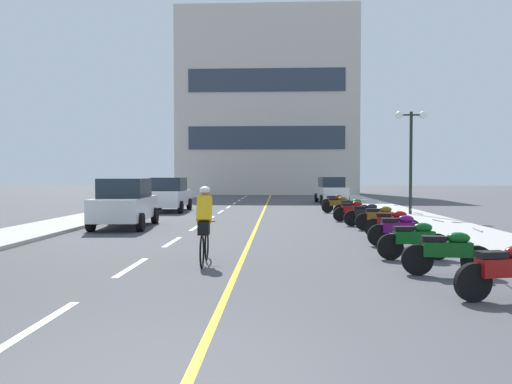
# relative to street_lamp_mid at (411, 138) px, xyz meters

# --- Properties ---
(ground_plane) EXTENTS (140.00, 140.00, 0.00)m
(ground_plane) POSITION_rel_street_lamp_mid_xyz_m (-7.27, 1.56, -3.68)
(ground_plane) COLOR #47474C
(curb_left) EXTENTS (2.40, 72.00, 0.12)m
(curb_left) POSITION_rel_street_lamp_mid_xyz_m (-14.47, 4.56, -3.62)
(curb_left) COLOR #A8A8A3
(curb_left) RESTS_ON ground
(curb_right) EXTENTS (2.40, 72.00, 0.12)m
(curb_right) POSITION_rel_street_lamp_mid_xyz_m (-0.07, 4.56, -3.62)
(curb_right) COLOR #A8A8A3
(curb_right) RESTS_ON ground
(lane_dash_0) EXTENTS (0.14, 2.20, 0.01)m
(lane_dash_0) POSITION_rel_street_lamp_mid_xyz_m (-9.27, -17.44, -3.68)
(lane_dash_0) COLOR silver
(lane_dash_0) RESTS_ON ground
(lane_dash_1) EXTENTS (0.14, 2.20, 0.01)m
(lane_dash_1) POSITION_rel_street_lamp_mid_xyz_m (-9.27, -13.44, -3.68)
(lane_dash_1) COLOR silver
(lane_dash_1) RESTS_ON ground
(lane_dash_2) EXTENTS (0.14, 2.20, 0.01)m
(lane_dash_2) POSITION_rel_street_lamp_mid_xyz_m (-9.27, -9.44, -3.68)
(lane_dash_2) COLOR silver
(lane_dash_2) RESTS_ON ground
(lane_dash_3) EXTENTS (0.14, 2.20, 0.01)m
(lane_dash_3) POSITION_rel_street_lamp_mid_xyz_m (-9.27, -5.44, -3.68)
(lane_dash_3) COLOR silver
(lane_dash_3) RESTS_ON ground
(lane_dash_4) EXTENTS (0.14, 2.20, 0.01)m
(lane_dash_4) POSITION_rel_street_lamp_mid_xyz_m (-9.27, -1.44, -3.68)
(lane_dash_4) COLOR silver
(lane_dash_4) RESTS_ON ground
(lane_dash_5) EXTENTS (0.14, 2.20, 0.01)m
(lane_dash_5) POSITION_rel_street_lamp_mid_xyz_m (-9.27, 2.56, -3.68)
(lane_dash_5) COLOR silver
(lane_dash_5) RESTS_ON ground
(lane_dash_6) EXTENTS (0.14, 2.20, 0.01)m
(lane_dash_6) POSITION_rel_street_lamp_mid_xyz_m (-9.27, 6.56, -3.68)
(lane_dash_6) COLOR silver
(lane_dash_6) RESTS_ON ground
(lane_dash_7) EXTENTS (0.14, 2.20, 0.01)m
(lane_dash_7) POSITION_rel_street_lamp_mid_xyz_m (-9.27, 10.56, -3.68)
(lane_dash_7) COLOR silver
(lane_dash_7) RESTS_ON ground
(lane_dash_8) EXTENTS (0.14, 2.20, 0.01)m
(lane_dash_8) POSITION_rel_street_lamp_mid_xyz_m (-9.27, 14.56, -3.68)
(lane_dash_8) COLOR silver
(lane_dash_8) RESTS_ON ground
(lane_dash_9) EXTENTS (0.14, 2.20, 0.01)m
(lane_dash_9) POSITION_rel_street_lamp_mid_xyz_m (-9.27, 18.56, -3.68)
(lane_dash_9) COLOR silver
(lane_dash_9) RESTS_ON ground
(lane_dash_10) EXTENTS (0.14, 2.20, 0.01)m
(lane_dash_10) POSITION_rel_street_lamp_mid_xyz_m (-9.27, 22.56, -3.68)
(lane_dash_10) COLOR silver
(lane_dash_10) RESTS_ON ground
(lane_dash_11) EXTENTS (0.14, 2.20, 0.01)m
(lane_dash_11) POSITION_rel_street_lamp_mid_xyz_m (-9.27, 26.56, -3.68)
(lane_dash_11) COLOR silver
(lane_dash_11) RESTS_ON ground
(centre_line_yellow) EXTENTS (0.12, 66.00, 0.01)m
(centre_line_yellow) POSITION_rel_street_lamp_mid_xyz_m (-7.02, 4.56, -3.68)
(centre_line_yellow) COLOR gold
(centre_line_yellow) RESTS_ON ground
(office_building) EXTENTS (18.38, 8.68, 18.87)m
(office_building) POSITION_rel_street_lamp_mid_xyz_m (-7.46, 29.84, 5.75)
(office_building) COLOR beige
(office_building) RESTS_ON ground
(street_lamp_mid) EXTENTS (1.46, 0.36, 4.83)m
(street_lamp_mid) POSITION_rel_street_lamp_mid_xyz_m (0.00, 0.00, 0.00)
(street_lamp_mid) COLOR black
(street_lamp_mid) RESTS_ON curb_right
(parked_car_near) EXTENTS (2.16, 4.31, 1.82)m
(parked_car_near) POSITION_rel_street_lamp_mid_xyz_m (-11.90, -5.46, -2.76)
(parked_car_near) COLOR black
(parked_car_near) RESTS_ON ground
(parked_car_mid) EXTENTS (2.00, 4.24, 1.82)m
(parked_car_mid) POSITION_rel_street_lamp_mid_xyz_m (-12.07, 2.73, -2.76)
(parked_car_mid) COLOR black
(parked_car_mid) RESTS_ON ground
(parked_car_far) EXTENTS (2.12, 4.29, 1.82)m
(parked_car_far) POSITION_rel_street_lamp_mid_xyz_m (-2.53, 11.37, -2.76)
(parked_car_far) COLOR black
(parked_car_far) RESTS_ON ground
(motorcycle_0) EXTENTS (1.68, 0.66, 0.92)m
(motorcycle_0) POSITION_rel_street_lamp_mid_xyz_m (-2.66, -15.91, -3.21)
(motorcycle_0) COLOR black
(motorcycle_0) RESTS_ON ground
(motorcycle_1) EXTENTS (1.70, 0.60, 0.92)m
(motorcycle_1) POSITION_rel_street_lamp_mid_xyz_m (-2.94, -14.08, -3.21)
(motorcycle_1) COLOR black
(motorcycle_1) RESTS_ON ground
(motorcycle_2) EXTENTS (1.70, 0.60, 0.92)m
(motorcycle_2) POSITION_rel_street_lamp_mid_xyz_m (-3.07, -12.22, -3.21)
(motorcycle_2) COLOR black
(motorcycle_2) RESTS_ON ground
(motorcycle_3) EXTENTS (1.70, 0.60, 0.92)m
(motorcycle_3) POSITION_rel_street_lamp_mid_xyz_m (-2.91, -10.05, -3.21)
(motorcycle_3) COLOR black
(motorcycle_3) RESTS_ON ground
(motorcycle_4) EXTENTS (1.65, 0.75, 0.92)m
(motorcycle_4) POSITION_rel_street_lamp_mid_xyz_m (-2.69, -8.32, -3.21)
(motorcycle_4) COLOR black
(motorcycle_4) RESTS_ON ground
(motorcycle_5) EXTENTS (1.70, 0.60, 0.92)m
(motorcycle_5) POSITION_rel_street_lamp_mid_xyz_m (-2.64, -6.13, -3.21)
(motorcycle_5) COLOR black
(motorcycle_5) RESTS_ON ground
(motorcycle_6) EXTENTS (1.70, 0.60, 0.92)m
(motorcycle_6) POSITION_rel_street_lamp_mid_xyz_m (-2.86, -4.67, -3.21)
(motorcycle_6) COLOR black
(motorcycle_6) RESTS_ON ground
(motorcycle_7) EXTENTS (1.67, 0.71, 0.92)m
(motorcycle_7) POSITION_rel_street_lamp_mid_xyz_m (-3.08, -2.59, -3.21)
(motorcycle_7) COLOR black
(motorcycle_7) RESTS_ON ground
(motorcycle_8) EXTENTS (1.70, 0.60, 0.92)m
(motorcycle_8) POSITION_rel_street_lamp_mid_xyz_m (-2.82, -0.77, -3.21)
(motorcycle_8) COLOR black
(motorcycle_8) RESTS_ON ground
(motorcycle_9) EXTENTS (1.70, 0.60, 0.92)m
(motorcycle_9) POSITION_rel_street_lamp_mid_xyz_m (-3.12, 2.07, -3.21)
(motorcycle_9) COLOR black
(motorcycle_9) RESTS_ON ground
(motorcycle_10) EXTENTS (1.66, 0.75, 0.92)m
(motorcycle_10) POSITION_rel_street_lamp_mid_xyz_m (-2.96, 4.86, -3.21)
(motorcycle_10) COLOR black
(motorcycle_10) RESTS_ON ground
(cyclist_rider) EXTENTS (0.42, 1.77, 1.71)m
(cyclist_rider) POSITION_rel_street_lamp_mid_xyz_m (-7.81, -12.91, -2.79)
(cyclist_rider) COLOR black
(cyclist_rider) RESTS_ON ground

